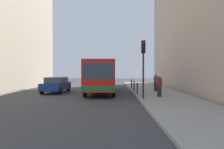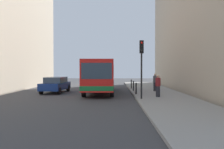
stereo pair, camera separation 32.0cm
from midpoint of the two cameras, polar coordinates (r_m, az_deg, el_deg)
The scene contains 12 objects.
ground_plane at distance 20.26m, azimuth -3.67°, elevation -5.12°, with size 80.00×80.00×0.00m, color #38383A.
sidewalk at distance 20.57m, azimuth 11.56°, elevation -4.83°, with size 4.40×40.00×0.15m, color gray.
building_right at distance 26.66m, azimuth 23.27°, elevation 13.24°, with size 7.00×32.00×15.65m, color #B2A38C.
bus at distance 24.29m, azimuth -2.22°, elevation 0.03°, with size 2.58×11.03×3.00m.
car_beside_bus at distance 24.51m, azimuth -12.17°, elevation -2.19°, with size 2.14×4.53×1.48m.
car_behind_bus at distance 36.22m, azimuth -2.53°, elevation -1.04°, with size 1.89×4.41×1.48m.
traffic_light at distance 18.03m, azimuth 7.14°, elevation 3.65°, with size 0.28×0.33×4.10m.
bollard_near at distance 21.32m, azimuth 5.85°, elevation -3.11°, with size 0.11×0.11×0.95m, color black.
bollard_mid at distance 24.38m, azimuth 5.19°, elevation -2.56°, with size 0.11×0.11×0.95m, color black.
bollard_far at distance 27.44m, azimuth 4.67°, elevation -2.13°, with size 0.11×0.11×0.95m, color black.
pedestrian_near_signal at distance 19.53m, azimuth 10.72°, elevation -2.52°, with size 0.38×0.38×1.65m.
pedestrian_mid_sidewalk at distance 24.34m, azimuth 10.00°, elevation -1.75°, with size 0.38×0.38×1.66m.
Camera 2 is at (1.67, -20.08, 2.26)m, focal length 40.83 mm.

